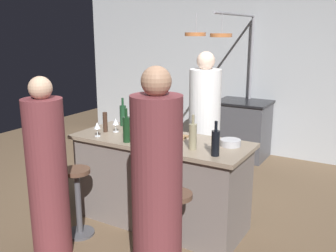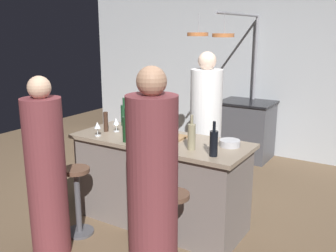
% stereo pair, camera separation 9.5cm
% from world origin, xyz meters
% --- Properties ---
extents(ground_plane, '(9.00, 9.00, 0.00)m').
position_xyz_m(ground_plane, '(0.00, 0.00, 0.00)').
color(ground_plane, brown).
extents(back_wall, '(6.40, 0.16, 2.60)m').
position_xyz_m(back_wall, '(0.00, 2.85, 1.30)').
color(back_wall, '#B2B7BC').
rests_on(back_wall, ground_plane).
extents(kitchen_island, '(1.80, 0.72, 0.90)m').
position_xyz_m(kitchen_island, '(0.00, 0.00, 0.45)').
color(kitchen_island, slate).
rests_on(kitchen_island, ground_plane).
extents(stove_range, '(0.80, 0.64, 0.89)m').
position_xyz_m(stove_range, '(0.00, 2.45, 0.45)').
color(stove_range, '#47474C').
rests_on(stove_range, ground_plane).
extents(chef, '(0.36, 0.36, 1.72)m').
position_xyz_m(chef, '(0.10, 0.82, 0.80)').
color(chef, white).
rests_on(chef, ground_plane).
extents(bar_stool_right, '(0.28, 0.28, 0.68)m').
position_xyz_m(bar_stool_right, '(0.53, -0.62, 0.38)').
color(bar_stool_right, '#4C4C51').
rests_on(bar_stool_right, ground_plane).
extents(guest_right, '(0.36, 0.36, 1.72)m').
position_xyz_m(guest_right, '(0.56, -0.96, 0.80)').
color(guest_right, brown).
rests_on(guest_right, ground_plane).
extents(bar_stool_left, '(0.28, 0.28, 0.68)m').
position_xyz_m(bar_stool_left, '(-0.55, -0.62, 0.38)').
color(bar_stool_left, '#4C4C51').
rests_on(bar_stool_left, ground_plane).
extents(guest_left, '(0.34, 0.34, 1.59)m').
position_xyz_m(guest_left, '(-0.53, -0.99, 0.74)').
color(guest_left, brown).
rests_on(guest_left, ground_plane).
extents(overhead_pot_rack, '(0.62, 1.51, 2.17)m').
position_xyz_m(overhead_pot_rack, '(-0.06, 1.89, 1.66)').
color(overhead_pot_rack, gray).
rests_on(overhead_pot_rack, ground_plane).
extents(cutting_board, '(0.32, 0.22, 0.02)m').
position_xyz_m(cutting_board, '(0.05, 0.10, 0.91)').
color(cutting_board, '#997047').
rests_on(cutting_board, kitchen_island).
extents(pepper_mill, '(0.05, 0.05, 0.21)m').
position_xyz_m(pepper_mill, '(-0.65, -0.06, 1.01)').
color(pepper_mill, '#382319').
rests_on(pepper_mill, kitchen_island).
extents(wine_bottle_amber, '(0.07, 0.07, 0.32)m').
position_xyz_m(wine_bottle_amber, '(0.15, -0.23, 1.02)').
color(wine_bottle_amber, brown).
rests_on(wine_bottle_amber, kitchen_island).
extents(wine_bottle_red, '(0.07, 0.07, 0.33)m').
position_xyz_m(wine_bottle_red, '(-0.23, -0.25, 1.03)').
color(wine_bottle_red, '#143319').
rests_on(wine_bottle_red, kitchen_island).
extents(wine_bottle_dark, '(0.07, 0.07, 0.31)m').
position_xyz_m(wine_bottle_dark, '(0.68, -0.20, 1.02)').
color(wine_bottle_dark, black).
rests_on(wine_bottle_dark, kitchen_island).
extents(wine_bottle_green, '(0.07, 0.07, 0.32)m').
position_xyz_m(wine_bottle_green, '(-0.65, 0.26, 1.02)').
color(wine_bottle_green, '#193D23').
rests_on(wine_bottle_green, kitchen_island).
extents(wine_bottle_white, '(0.07, 0.07, 0.32)m').
position_xyz_m(wine_bottle_white, '(0.43, -0.14, 1.02)').
color(wine_bottle_white, gray).
rests_on(wine_bottle_white, kitchen_island).
extents(wine_glass_near_right_guest, '(0.07, 0.07, 0.15)m').
position_xyz_m(wine_glass_near_right_guest, '(-0.60, -0.24, 1.01)').
color(wine_glass_near_right_guest, silver).
rests_on(wine_glass_near_right_guest, kitchen_island).
extents(wine_glass_by_chef, '(0.07, 0.07, 0.15)m').
position_xyz_m(wine_glass_by_chef, '(-0.55, -0.01, 1.01)').
color(wine_glass_by_chef, silver).
rests_on(wine_glass_by_chef, kitchen_island).
extents(mixing_bowl_blue, '(0.17, 0.17, 0.08)m').
position_xyz_m(mixing_bowl_blue, '(-0.30, 0.09, 0.94)').
color(mixing_bowl_blue, '#334C6B').
rests_on(mixing_bowl_blue, kitchen_island).
extents(mixing_bowl_steel, '(0.19, 0.19, 0.06)m').
position_xyz_m(mixing_bowl_steel, '(0.68, 0.14, 0.93)').
color(mixing_bowl_steel, '#B7B7BC').
rests_on(mixing_bowl_steel, kitchen_island).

